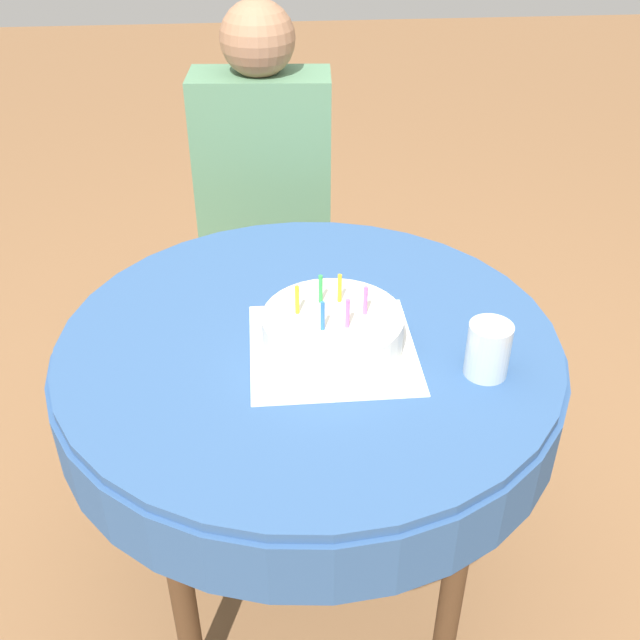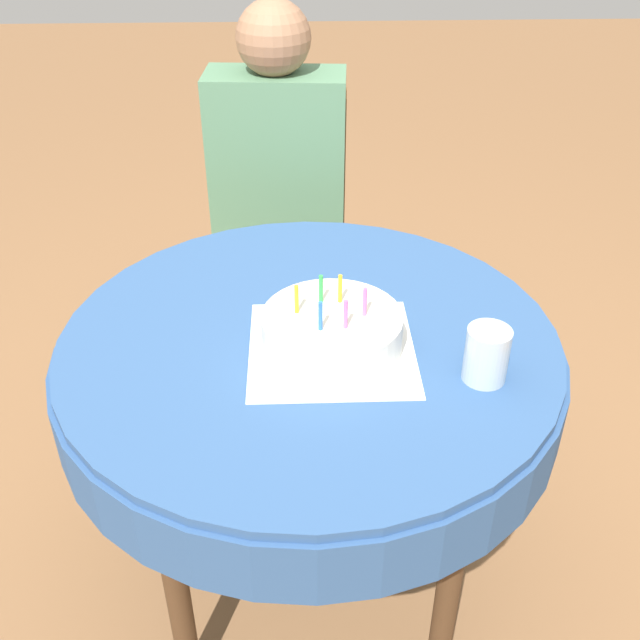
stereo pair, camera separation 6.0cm
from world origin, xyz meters
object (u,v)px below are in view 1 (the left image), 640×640
at_px(person, 264,181).
at_px(birthday_cake, 333,332).
at_px(drinking_glass, 488,350).
at_px(chair, 268,235).

height_order(person, birthday_cake, person).
bearing_deg(drinking_glass, birthday_cake, 160.26).
distance_m(chair, drinking_glass, 1.14).
xyz_separation_m(chair, birthday_cake, (0.11, -0.93, 0.28)).
relative_size(birthday_cake, drinking_glass, 2.54).
bearing_deg(chair, person, -90.00).
relative_size(chair, person, 0.76).
xyz_separation_m(person, birthday_cake, (0.12, -0.84, 0.05)).
relative_size(chair, birthday_cake, 3.42).
distance_m(person, drinking_glass, 1.02).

